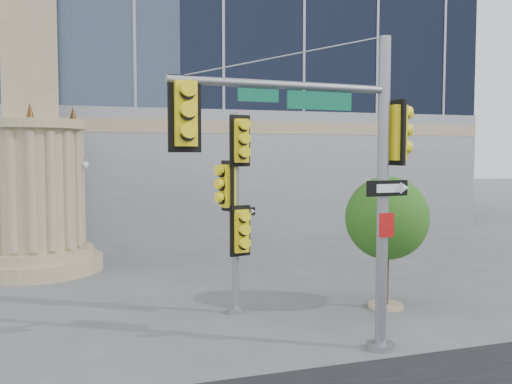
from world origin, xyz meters
name	(u,v)px	position (x,y,z in m)	size (l,w,h in m)	color
ground	(305,332)	(0.00, 0.00, 0.00)	(120.00, 120.00, 0.00)	#545456
monument	(32,108)	(-6.00, 9.00, 5.52)	(4.40, 4.40, 16.60)	tan
main_signal_pole	(334,158)	(-0.10, -1.59, 3.91)	(4.91, 0.81, 6.32)	slate
secondary_signal_pole	(236,197)	(-1.04, 1.88, 2.94)	(0.92, 0.66, 5.01)	slate
street_tree	(388,222)	(2.85, 1.22, 2.25)	(2.19, 2.14, 3.42)	tan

